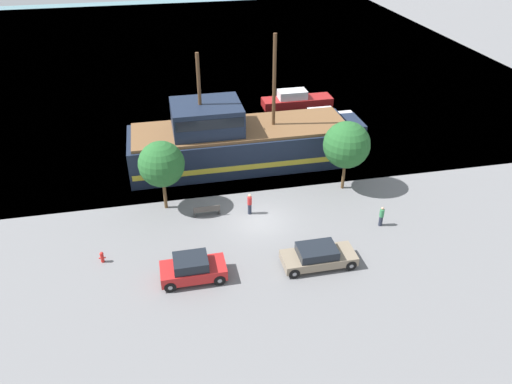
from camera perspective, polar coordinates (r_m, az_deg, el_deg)
ground_plane at (r=35.72m, az=0.38°, el=-3.32°), size 160.00×160.00×0.00m
water_surface at (r=75.70m, az=-7.00°, el=15.68°), size 80.00×80.00×0.00m
pirate_ship at (r=42.36m, az=-2.07°, el=5.86°), size 19.96×5.90×10.86m
moored_boat_dockside at (r=51.05m, az=7.82°, el=8.34°), size 6.21×2.23×1.49m
moored_boat_outer at (r=55.14m, az=4.59°, el=10.44°), size 7.57×2.18×1.77m
parked_car_curb_front at (r=30.60m, az=-7.26°, el=-8.67°), size 3.94×1.95×1.61m
parked_car_curb_mid at (r=31.66m, az=7.11°, el=-7.26°), size 4.63×2.00×1.39m
fire_hydrant at (r=33.29m, az=-17.19°, el=-7.08°), size 0.42×0.25×0.76m
bench_promenade_east at (r=36.22m, az=-5.65°, el=-2.09°), size 1.93×0.45×0.85m
pedestrian_walking_near at (r=36.04m, az=-0.73°, el=-1.37°), size 0.32×0.32×1.65m
pedestrian_walking_far at (r=35.93m, az=14.14°, el=-2.71°), size 0.32×0.32×1.53m
tree_row_east at (r=35.92m, az=-10.76°, el=3.15°), size 3.30×3.30×5.32m
tree_row_mideast at (r=38.38m, az=10.32°, el=5.32°), size 3.58×3.58×5.58m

